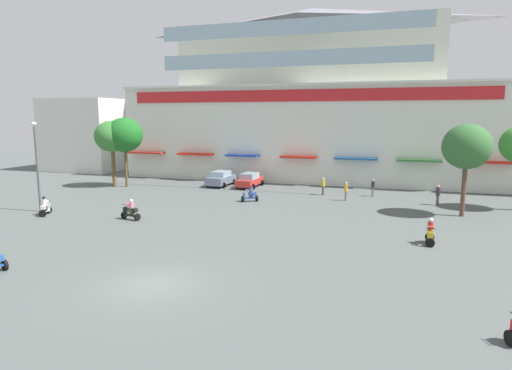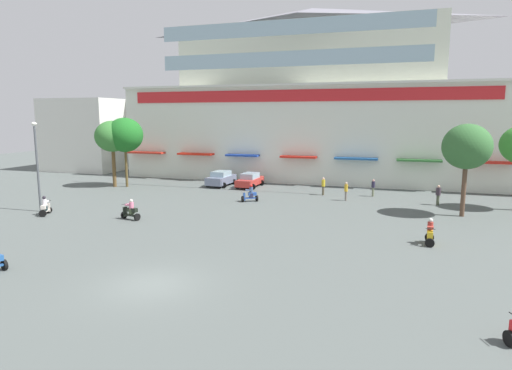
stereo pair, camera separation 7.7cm
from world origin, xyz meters
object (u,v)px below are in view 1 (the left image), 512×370
at_px(streetlamp_near, 37,160).
at_px(pedestrian_3, 346,190).
at_px(plaza_tree_0, 124,135).
at_px(scooter_rider_5, 45,207).
at_px(plaza_tree_1, 467,147).
at_px(scooter_rider_4, 430,234).
at_px(pedestrian_1, 323,185).
at_px(parked_car_1, 250,180).
at_px(scooter_rider_0, 131,211).
at_px(pedestrian_0, 438,194).
at_px(parked_car_0, 221,178).
at_px(plaza_tree_2, 112,137).
at_px(pedestrian_2, 373,187).
at_px(scooter_rider_3, 250,195).

bearing_deg(streetlamp_near, pedestrian_3, 27.58).
xyz_separation_m(plaza_tree_0, scooter_rider_5, (1.94, -13.43, -4.81)).
xyz_separation_m(plaza_tree_1, scooter_rider_4, (-2.82, -8.44, -4.52)).
bearing_deg(pedestrian_1, parked_car_1, 163.52).
height_order(scooter_rider_5, pedestrian_3, pedestrian_3).
height_order(scooter_rider_0, pedestrian_0, pedestrian_0).
bearing_deg(parked_car_0, pedestrian_1, -11.27).
distance_m(pedestrian_1, pedestrian_3, 3.15).
height_order(scooter_rider_5, pedestrian_1, pedestrian_1).
distance_m(plaza_tree_2, scooter_rider_5, 14.17).
distance_m(scooter_rider_0, pedestrian_2, 21.86).
bearing_deg(parked_car_0, parked_car_1, 2.61).
distance_m(parked_car_0, scooter_rider_3, 9.26).
bearing_deg(scooter_rider_5, pedestrian_3, 31.03).
bearing_deg(scooter_rider_0, plaza_tree_1, 20.13).
bearing_deg(plaza_tree_0, scooter_rider_5, -81.78).
xyz_separation_m(scooter_rider_5, pedestrian_1, (18.59, 14.71, 0.35)).
bearing_deg(scooter_rider_4, streetlamp_near, 179.39).
relative_size(plaza_tree_2, pedestrian_0, 4.08).
height_order(scooter_rider_0, pedestrian_3, pedestrian_3).
bearing_deg(scooter_rider_5, plaza_tree_2, 103.59).
relative_size(plaza_tree_1, pedestrian_0, 4.04).
bearing_deg(parked_car_0, scooter_rider_3, -52.03).
bearing_deg(plaza_tree_2, pedestrian_2, 5.24).
bearing_deg(plaza_tree_0, pedestrian_1, 3.57).
distance_m(plaza_tree_0, scooter_rider_0, 16.25).
distance_m(scooter_rider_5, pedestrian_3, 24.43).
distance_m(plaza_tree_1, scooter_rider_4, 9.98).
relative_size(pedestrian_1, streetlamp_near, 0.24).
bearing_deg(scooter_rider_5, parked_car_0, 66.65).
relative_size(parked_car_0, scooter_rider_5, 2.87).
distance_m(scooter_rider_4, pedestrian_3, 13.41).
height_order(scooter_rider_3, streetlamp_near, streetlamp_near).
bearing_deg(scooter_rider_0, streetlamp_near, 178.30).
relative_size(plaza_tree_0, parked_car_0, 1.68).
xyz_separation_m(pedestrian_2, pedestrian_3, (-2.18, -2.83, 0.06)).
xyz_separation_m(scooter_rider_0, pedestrian_2, (16.16, 14.72, 0.27)).
height_order(scooter_rider_4, streetlamp_near, streetlamp_near).
relative_size(scooter_rider_0, pedestrian_2, 0.97).
distance_m(scooter_rider_0, scooter_rider_4, 20.07).
bearing_deg(plaza_tree_1, scooter_rider_5, -163.06).
height_order(parked_car_1, pedestrian_1, pedestrian_1).
distance_m(plaza_tree_1, pedestrian_0, 5.85).
bearing_deg(scooter_rider_4, plaza_tree_2, 157.70).
distance_m(plaza_tree_0, pedestrian_3, 23.31).
bearing_deg(streetlamp_near, plaza_tree_2, 98.41).
bearing_deg(parked_car_0, plaza_tree_1, -19.28).
distance_m(plaza_tree_0, scooter_rider_3, 16.16).
bearing_deg(plaza_tree_0, streetlamp_near, -87.35).
distance_m(plaza_tree_2, parked_car_0, 12.05).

